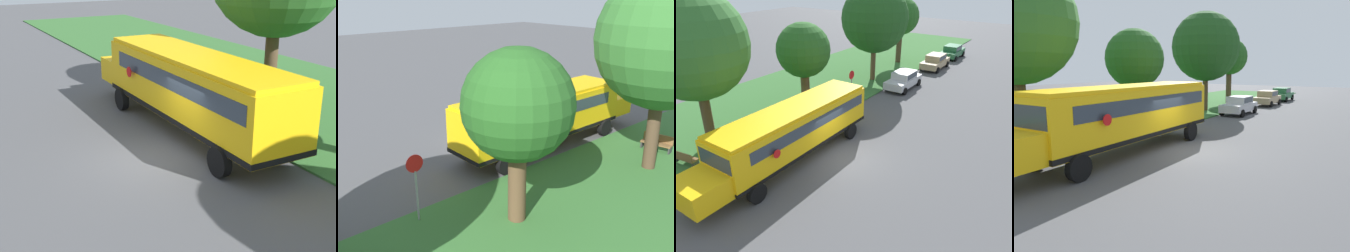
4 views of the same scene
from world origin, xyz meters
The scene contains 7 objects.
ground_plane centered at (0.00, 0.00, 0.00)m, with size 120.00×120.00×0.00m, color #4C4C4F.
grass_verge centered at (-10.00, 0.00, 0.04)m, with size 12.00×80.00×0.08m, color #33662D.
school_bus centered at (-2.51, -1.77, 1.92)m, with size 2.84×12.42×3.16m.
oak_tree_beside_bus centered at (-7.93, -3.54, 6.23)m, with size 6.18×6.18×9.29m.
oak_tree_roadside_mid centered at (-7.02, 4.43, 4.46)m, with size 4.02×4.02×6.59m.
stop_sign centered at (-4.60, 7.30, 1.74)m, with size 0.08×0.68×2.74m.
park_bench centered at (-7.06, -5.82, 0.47)m, with size 1.66×0.75×0.92m.
Camera 2 is at (-16.45, 13.34, 8.37)m, focal length 42.00 mm.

